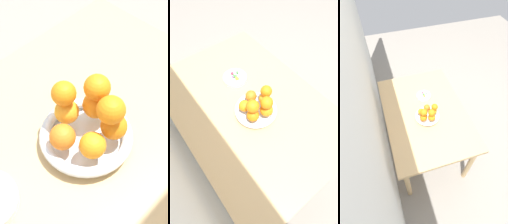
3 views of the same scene
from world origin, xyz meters
TOP-DOWN VIEW (x-y plane):
  - ground_plane at (0.00, 0.00)m, footprint 6.00×6.00m
  - wall_back at (0.00, 0.46)m, footprint 4.00×0.05m
  - dining_table at (0.00, 0.00)m, footprint 1.10×0.76m
  - fruit_bowl at (-0.08, 0.00)m, footprint 0.22×0.22m
  - candy_dish at (0.19, -0.05)m, footprint 0.14×0.14m
  - orange_0 at (-0.02, -0.02)m, footprint 0.06×0.06m
  - orange_1 at (-0.05, 0.05)m, footprint 0.06×0.06m
  - orange_2 at (-0.12, 0.05)m, footprint 0.06×0.06m
  - orange_3 at (-0.13, -0.02)m, footprint 0.07×0.07m
  - orange_4 at (-0.07, -0.06)m, footprint 0.06×0.06m
  - orange_5 at (-0.07, -0.07)m, footprint 0.06×0.06m
  - orange_6 at (-0.13, -0.02)m, footprint 0.06×0.06m
  - orange_7 at (-0.11, 0.04)m, footprint 0.06×0.06m
  - candy_ball_0 at (0.16, -0.05)m, footprint 0.02×0.02m
  - candy_ball_1 at (0.19, -0.04)m, footprint 0.01×0.01m
  - candy_ball_2 at (0.22, -0.05)m, footprint 0.02×0.02m
  - candy_ball_3 at (0.20, -0.08)m, footprint 0.02×0.02m
  - candy_ball_4 at (0.18, -0.05)m, footprint 0.02×0.02m
  - candy_ball_5 at (0.18, -0.05)m, footprint 0.02×0.02m
  - candy_ball_6 at (0.19, -0.04)m, footprint 0.02×0.02m

SIDE VIEW (x-z plane):
  - ground_plane at x=0.00m, z-range 0.00..0.00m
  - dining_table at x=0.00m, z-range 0.28..1.02m
  - candy_dish at x=0.19m, z-range 0.74..0.76m
  - fruit_bowl at x=-0.08m, z-range 0.74..0.78m
  - candy_ball_1 at x=0.19m, z-range 0.76..0.78m
  - candy_ball_3 at x=0.20m, z-range 0.76..0.78m
  - candy_ball_5 at x=0.18m, z-range 0.76..0.78m
  - candy_ball_2 at x=0.22m, z-range 0.76..0.78m
  - candy_ball_6 at x=0.19m, z-range 0.76..0.78m
  - candy_ball_4 at x=0.18m, z-range 0.76..0.78m
  - candy_ball_0 at x=0.16m, z-range 0.76..0.78m
  - orange_4 at x=-0.07m, z-range 0.78..0.84m
  - orange_0 at x=-0.02m, z-range 0.78..0.84m
  - orange_1 at x=-0.05m, z-range 0.78..0.84m
  - orange_2 at x=-0.12m, z-range 0.78..0.84m
  - orange_3 at x=-0.13m, z-range 0.78..0.85m
  - orange_5 at x=-0.07m, z-range 0.84..0.90m
  - orange_7 at x=-0.11m, z-range 0.84..0.91m
  - orange_6 at x=-0.13m, z-range 0.85..0.91m
  - wall_back at x=0.00m, z-range 0.00..2.50m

